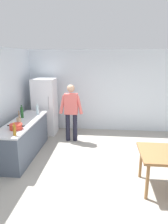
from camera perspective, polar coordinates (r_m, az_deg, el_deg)
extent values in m
plane|color=#9E998E|center=(4.61, 4.94, -17.25)|extent=(14.00, 14.00, 0.00)
cube|color=silver|center=(6.99, 5.68, 5.84)|extent=(6.40, 0.12, 2.70)
cube|color=#4C5666|center=(5.50, -16.26, -7.22)|extent=(0.60, 2.12, 0.86)
cube|color=silver|center=(5.35, -16.61, -2.74)|extent=(0.64, 2.20, 0.04)
cube|color=white|center=(6.77, -10.77, 1.46)|extent=(0.70, 0.64, 1.80)
cylinder|color=#B2B2B7|center=(6.34, -9.82, 2.46)|extent=(0.02, 0.02, 0.40)
cylinder|color=#1E1E2D|center=(6.19, -4.51, -4.21)|extent=(0.13, 0.13, 0.84)
cylinder|color=#1E1E2D|center=(6.16, -2.49, -4.29)|extent=(0.13, 0.13, 0.84)
cube|color=#E56660|center=(5.98, -3.61, 2.28)|extent=(0.38, 0.22, 0.60)
sphere|color=tan|center=(5.89, -3.68, 6.55)|extent=(0.22, 0.22, 0.22)
cylinder|color=#E56660|center=(5.99, -6.03, 2.05)|extent=(0.20, 0.09, 0.55)
cylinder|color=#E56660|center=(5.91, -1.27, 1.95)|extent=(0.20, 0.09, 0.55)
cylinder|color=olive|center=(3.95, 17.15, -17.95)|extent=(0.06, 0.06, 0.70)
cylinder|color=olive|center=(4.54, 15.48, -13.19)|extent=(0.06, 0.06, 0.70)
cylinder|color=red|center=(4.81, -18.36, -3.87)|extent=(0.28, 0.28, 0.12)
cube|color=black|center=(4.88, -20.21, -3.54)|extent=(0.06, 0.03, 0.02)
cube|color=black|center=(4.74, -16.50, -3.76)|extent=(0.06, 0.03, 0.02)
cylinder|color=tan|center=(5.19, -17.65, -2.33)|extent=(0.11, 0.11, 0.14)
cylinder|color=olive|center=(5.15, -17.55, -0.83)|extent=(0.02, 0.05, 0.22)
cylinder|color=olive|center=(5.14, -17.62, -0.87)|extent=(0.02, 0.04, 0.22)
cylinder|color=#1E5123|center=(5.65, -16.85, -0.14)|extent=(0.08, 0.08, 0.28)
cylinder|color=#1E5123|center=(5.61, -16.98, 1.53)|extent=(0.03, 0.03, 0.06)
cylinder|color=silver|center=(5.87, -12.80, 0.49)|extent=(0.07, 0.07, 0.24)
cylinder|color=silver|center=(5.84, -12.88, 1.92)|extent=(0.03, 0.03, 0.06)
cylinder|color=#996619|center=(4.42, -18.74, -4.90)|extent=(0.06, 0.06, 0.22)
cylinder|color=#996619|center=(4.38, -18.89, -3.17)|extent=(0.03, 0.03, 0.06)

